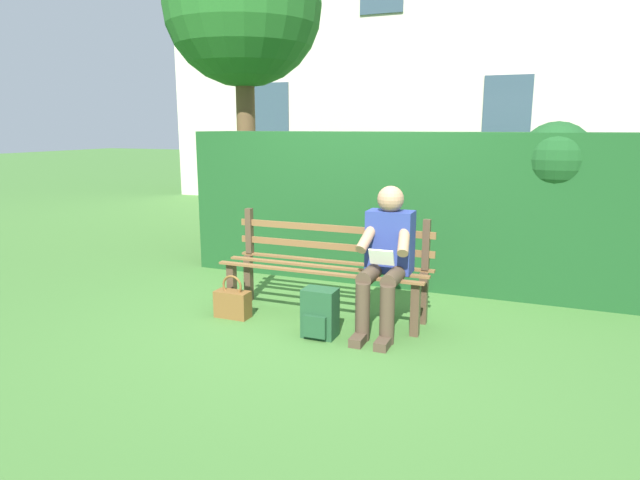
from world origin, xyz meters
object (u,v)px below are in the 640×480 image
at_px(park_bench, 327,267).
at_px(tree, 239,12).
at_px(backpack, 320,313).
at_px(person_seated, 386,255).
at_px(handbag, 233,303).

height_order(park_bench, tree, tree).
distance_m(park_bench, backpack, 0.60).
height_order(person_seated, backpack, person_seated).
distance_m(person_seated, tree, 5.02).
bearing_deg(tree, person_seated, 135.38).
bearing_deg(backpack, park_bench, -74.58).
xyz_separation_m(park_bench, backpack, (-0.14, 0.53, -0.25)).
relative_size(tree, backpack, 11.16).
bearing_deg(park_bench, backpack, 105.42).
distance_m(park_bench, handbag, 0.90).
bearing_deg(handbag, tree, -62.09).
distance_m(park_bench, tree, 4.70).
bearing_deg(park_bench, handbag, 27.45).
xyz_separation_m(park_bench, handbag, (0.75, 0.39, -0.31)).
relative_size(person_seated, tree, 0.27).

